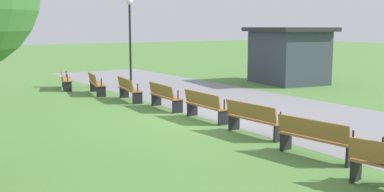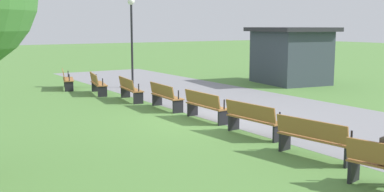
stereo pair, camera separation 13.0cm
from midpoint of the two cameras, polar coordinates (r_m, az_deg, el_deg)
The scene contains 11 objects.
ground_plane at distance 14.49m, azimuth 2.12°, elevation -2.95°, with size 120.00×120.00×0.00m, color #54843D.
path_paving at distance 16.29m, azimuth 10.58°, elevation -1.80°, with size 33.26×5.73×0.01m, color gray.
bench_0 at distance 22.19m, azimuth -14.78°, elevation 2.04°, with size 1.87×0.96×0.89m.
bench_1 at distance 20.23m, azimuth -11.23°, elevation 1.55°, with size 1.87×0.84×0.89m.
bench_2 at distance 18.27m, azimuth -7.35°, elevation 0.90°, with size 1.86×0.72×0.89m.
bench_3 at distance 16.31m, azimuth -3.04°, elevation 0.03°, with size 1.84×0.60×0.89m.
bench_4 at distance 14.36m, azimuth 1.90°, elevation -1.13°, with size 1.81×0.47×0.89m.
bench_5 at distance 12.46m, azimuth 7.73°, elevation -2.70°, with size 1.84×0.60×0.89m.
bench_6 at distance 10.63m, azimuth 14.91°, elevation -4.88°, with size 1.86×0.72×0.89m.
lamp_post at distance 21.98m, azimuth -7.17°, elevation 8.43°, with size 0.32×0.32×4.13m.
kiosk at distance 24.06m, azimuth 12.02°, elevation 4.90°, with size 4.26×3.74×2.79m.
Camera 2 is at (11.72, -8.01, 2.90)m, focal length 43.99 mm.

